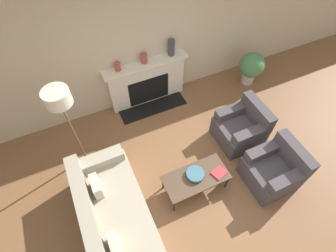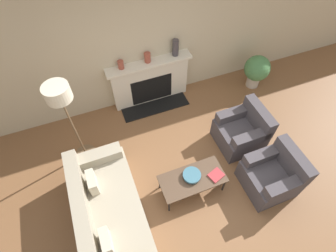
% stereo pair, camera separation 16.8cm
% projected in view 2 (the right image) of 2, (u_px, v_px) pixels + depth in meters
% --- Properties ---
extents(ground_plane, '(18.00, 18.00, 0.00)m').
position_uv_depth(ground_plane, '(196.00, 188.00, 4.51)').
color(ground_plane, brown).
extents(wall_back, '(18.00, 0.06, 2.90)m').
position_uv_depth(wall_back, '(146.00, 37.00, 4.72)').
color(wall_back, '#BCAD8E').
rests_on(wall_back, ground_plane).
extents(fireplace, '(1.70, 0.59, 1.01)m').
position_uv_depth(fireplace, '(150.00, 82.00, 5.40)').
color(fireplace, beige).
rests_on(fireplace, ground_plane).
extents(couch, '(0.92, 2.01, 0.78)m').
position_uv_depth(couch, '(109.00, 214.00, 3.93)').
color(couch, '#9E937F').
rests_on(couch, ground_plane).
extents(armchair_near, '(0.78, 0.77, 0.83)m').
position_uv_depth(armchair_near, '(273.00, 175.00, 4.30)').
color(armchair_near, '#423D42').
rests_on(armchair_near, ground_plane).
extents(armchair_far, '(0.78, 0.77, 0.83)m').
position_uv_depth(armchair_far, '(242.00, 131.00, 4.84)').
color(armchair_far, '#423D42').
rests_on(armchair_far, ground_plane).
extents(coffee_table, '(1.06, 0.51, 0.39)m').
position_uv_depth(coffee_table, '(192.00, 179.00, 4.22)').
color(coffee_table, '#4C3828').
rests_on(coffee_table, ground_plane).
extents(bowl, '(0.29, 0.29, 0.07)m').
position_uv_depth(bowl, '(192.00, 175.00, 4.18)').
color(bowl, '#38667A').
rests_on(bowl, coffee_table).
extents(book, '(0.28, 0.25, 0.02)m').
position_uv_depth(book, '(216.00, 175.00, 4.22)').
color(book, '#9E2D33').
rests_on(book, coffee_table).
extents(floor_lamp, '(0.38, 0.38, 1.74)m').
position_uv_depth(floor_lamp, '(62.00, 102.00, 3.79)').
color(floor_lamp, brown).
rests_on(floor_lamp, ground_plane).
extents(mantel_vase_left, '(0.11, 0.11, 0.16)m').
position_uv_depth(mantel_vase_left, '(121.00, 65.00, 4.81)').
color(mantel_vase_left, brown).
rests_on(mantel_vase_left, fireplace).
extents(mantel_vase_center_left, '(0.12, 0.12, 0.19)m').
position_uv_depth(mantel_vase_center_left, '(147.00, 57.00, 4.91)').
color(mantel_vase_center_left, brown).
rests_on(mantel_vase_center_left, fireplace).
extents(mantel_vase_center_right, '(0.12, 0.12, 0.33)m').
position_uv_depth(mantel_vase_center_right, '(175.00, 48.00, 4.98)').
color(mantel_vase_center_right, '#3D383D').
rests_on(mantel_vase_center_right, fireplace).
extents(potted_plant, '(0.55, 0.55, 0.77)m').
position_uv_depth(potted_plant, '(257.00, 70.00, 5.69)').
color(potted_plant, '#B2A899').
rests_on(potted_plant, ground_plane).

